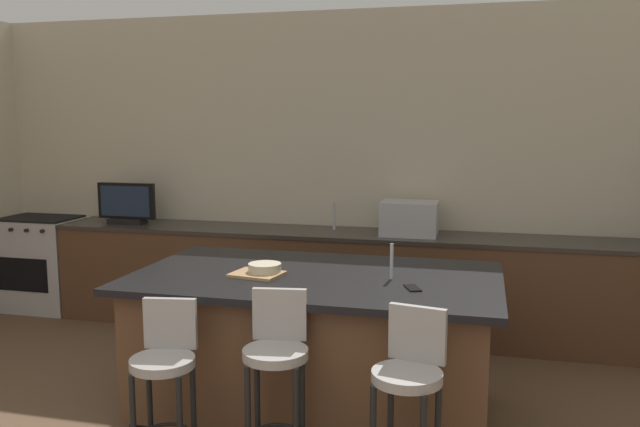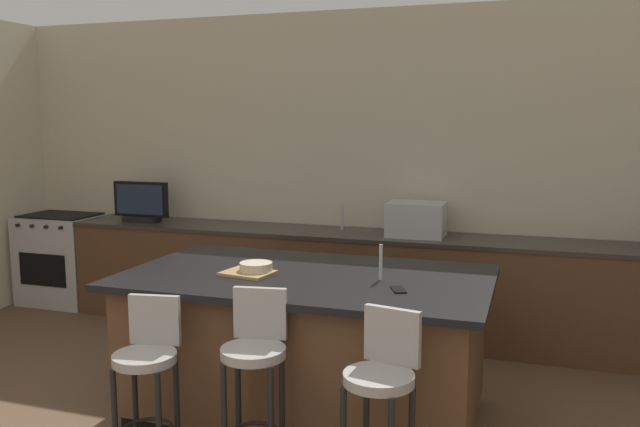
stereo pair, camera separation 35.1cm
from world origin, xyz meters
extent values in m
cube|color=beige|center=(0.00, 4.06, 1.44)|extent=(7.57, 0.12, 2.88)
cube|color=brown|center=(-0.01, 3.68, 0.44)|extent=(5.31, 0.60, 0.88)
cube|color=#332D28|center=(-0.01, 3.68, 0.89)|extent=(5.33, 0.62, 0.04)
cube|color=black|center=(0.21, 2.01, 0.04)|extent=(2.05, 1.09, 0.09)
cube|color=brown|center=(0.21, 2.01, 0.49)|extent=(2.13, 1.17, 0.80)
cube|color=black|center=(0.21, 2.01, 0.91)|extent=(2.29, 1.33, 0.04)
cube|color=#B7BABF|center=(-3.08, 3.68, 0.46)|extent=(0.79, 0.60, 0.91)
cube|color=black|center=(-3.08, 3.38, 0.41)|extent=(0.55, 0.01, 0.33)
cube|color=black|center=(-3.08, 3.68, 0.92)|extent=(0.71, 0.50, 0.02)
cylinder|color=black|center=(-3.34, 3.37, 0.85)|extent=(0.04, 0.03, 0.04)
cylinder|color=black|center=(-3.17, 3.37, 0.85)|extent=(0.04, 0.03, 0.04)
cylinder|color=black|center=(-2.99, 3.37, 0.85)|extent=(0.04, 0.03, 0.04)
cylinder|color=black|center=(-2.82, 3.37, 0.85)|extent=(0.04, 0.03, 0.04)
cube|color=#B7BABF|center=(0.61, 3.68, 1.06)|extent=(0.48, 0.36, 0.29)
cube|color=black|center=(-2.07, 3.63, 0.94)|extent=(0.35, 0.16, 0.05)
cube|color=black|center=(-2.07, 3.63, 1.13)|extent=(0.58, 0.05, 0.34)
cube|color=#1E2D47|center=(-2.07, 3.61, 1.13)|extent=(0.51, 0.01, 0.29)
cylinder|color=#B2B2B7|center=(-0.07, 3.78, 1.03)|extent=(0.02, 0.02, 0.24)
cylinder|color=#B2B2B7|center=(0.69, 2.01, 1.04)|extent=(0.02, 0.02, 0.22)
cylinder|color=gray|center=(-0.38, 1.09, 0.64)|extent=(0.34, 0.34, 0.05)
cube|color=gray|center=(-0.40, 1.24, 0.80)|extent=(0.29, 0.08, 0.28)
cylinder|color=black|center=(-0.48, 0.95, 0.31)|extent=(0.03, 0.03, 0.61)
cylinder|color=black|center=(-0.52, 1.19, 0.31)|extent=(0.03, 0.03, 0.61)
cylinder|color=black|center=(-0.28, 1.23, 0.31)|extent=(0.03, 0.03, 0.61)
cylinder|color=gray|center=(0.21, 1.19, 0.70)|extent=(0.34, 0.34, 0.05)
cube|color=gray|center=(0.19, 1.33, 0.87)|extent=(0.29, 0.08, 0.28)
cylinder|color=black|center=(0.07, 1.29, 0.34)|extent=(0.03, 0.03, 0.68)
cylinder|color=black|center=(0.32, 1.33, 0.34)|extent=(0.03, 0.03, 0.68)
cylinder|color=gray|center=(0.90, 1.10, 0.69)|extent=(0.34, 0.34, 0.05)
cube|color=gray|center=(0.93, 1.25, 0.85)|extent=(0.29, 0.10, 0.28)
cylinder|color=beige|center=(-0.10, 1.93, 0.97)|extent=(0.21, 0.21, 0.07)
cube|color=black|center=(0.84, 1.81, 0.94)|extent=(0.12, 0.17, 0.01)
cube|color=black|center=(-0.14, 1.94, 0.94)|extent=(0.15, 0.15, 0.02)
cube|color=#A87F51|center=(-0.13, 1.89, 0.94)|extent=(0.34, 0.29, 0.02)
camera|label=1|loc=(1.22, -1.85, 1.89)|focal=36.38mm
camera|label=2|loc=(1.55, -1.75, 1.89)|focal=36.38mm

